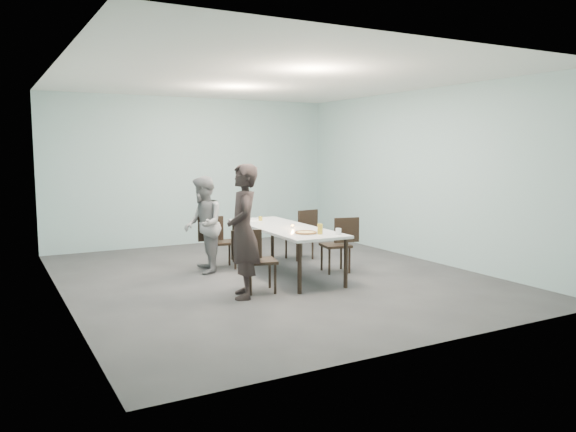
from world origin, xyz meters
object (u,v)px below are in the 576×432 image
water_tumbler (338,231)px  side_plate (302,230)px  chair_near_right (340,241)px  beer_glass (320,229)px  diner_far (203,225)px  pizza (306,233)px  table (284,230)px  chair_far_left (217,238)px  chair_far_right (303,231)px  chair_near_left (254,256)px  diner_near (243,231)px  amber_tumbler (260,219)px  tealight (292,227)px

water_tumbler → side_plate: bearing=112.3°
water_tumbler → chair_near_right: bearing=54.3°
water_tumbler → beer_glass: bearing=143.4°
chair_near_right → diner_far: diner_far is taller
side_plate → pizza: bearing=-112.4°
diner_far → beer_glass: size_ratio=10.27×
table → water_tumbler: (0.29, -1.10, 0.10)m
chair_far_left → chair_far_right: (1.67, 0.08, 0.00)m
chair_far_right → diner_far: diner_far is taller
chair_far_left → diner_far: 0.44m
chair_far_left → side_plate: 1.60m
chair_near_left → beer_glass: size_ratio=5.80×
chair_near_left → beer_glass: 1.04m
chair_far_left → chair_near_right: bearing=-28.4°
chair_near_left → diner_near: 0.49m
chair_near_left → water_tumbler: bearing=1.6°
chair_far_right → side_plate: bearing=53.5°
table → amber_tumbler: (-0.03, 0.79, 0.10)m
tealight → chair_far_left: bearing=127.1°
chair_far_right → beer_glass: (-0.81, -1.88, 0.32)m
side_plate → tealight: size_ratio=3.21×
diner_near → water_tumbler: size_ratio=19.67×
pizza → chair_near_left: bearing=179.1°
table → diner_near: (-1.15, -1.00, 0.19)m
diner_near → chair_far_left: bearing=-171.9°
beer_glass → tealight: beer_glass is taller
chair_near_left → amber_tumbler: 1.87m
diner_near → amber_tumbler: size_ratio=22.13×
chair_far_right → table: bearing=40.5°
pizza → amber_tumbler: bearing=87.4°
beer_glass → diner_near: bearing=-177.1°
diner_far → water_tumbler: size_ratio=17.11×
diner_near → beer_glass: diner_near is taller
pizza → chair_near_right: bearing=29.4°
beer_glass → pizza: bearing=151.1°
side_plate → water_tumbler: size_ratio=2.00×
chair_near_right → diner_far: size_ratio=0.56×
chair_far_right → side_plate: size_ratio=4.83×
chair_near_right → water_tumbler: bearing=65.6°
chair_far_right → diner_near: (-2.04, -1.94, 0.38)m
chair_near_left → pizza: chair_near_left is taller
amber_tumbler → tealight: bearing=-87.0°
chair_near_right → pizza: size_ratio=2.56×
chair_far_right → diner_near: diner_near is taller
diner_far → pizza: diner_far is taller
table → diner_near: bearing=-138.9°
table → chair_near_right: 0.93m
diner_near → beer_glass: size_ratio=11.80×
chair_near_right → chair_far_right: (0.03, 1.24, 0.00)m
diner_far → pizza: bearing=47.8°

